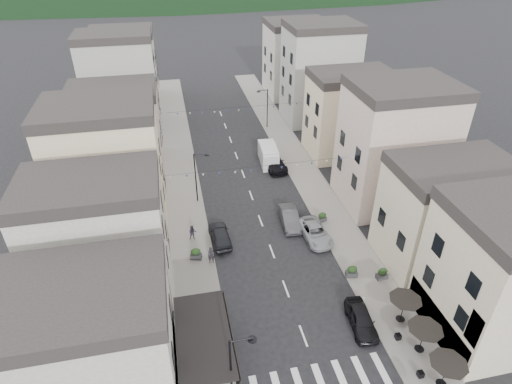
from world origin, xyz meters
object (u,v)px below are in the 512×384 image
at_px(delivery_van, 268,154).
at_px(pedestrian_a, 211,255).
at_px(parked_car_a, 361,319).
at_px(parked_car_e, 220,235).
at_px(parked_car_d, 273,162).
at_px(parked_car_b, 290,218).
at_px(pedestrian_b, 193,233).
at_px(parked_car_c, 315,232).

relative_size(delivery_van, pedestrian_a, 3.11).
height_order(parked_car_a, parked_car_e, parked_car_e).
bearing_deg(parked_car_d, pedestrian_a, -127.08).
bearing_deg(parked_car_b, pedestrian_a, -149.10).
xyz_separation_m(parked_car_d, parked_car_e, (-8.67, -13.36, -0.05)).
distance_m(pedestrian_a, pedestrian_b, 3.98).
relative_size(parked_car_d, pedestrian_b, 3.57).
height_order(parked_car_e, pedestrian_b, pedestrian_b).
bearing_deg(parked_car_e, parked_car_a, 123.56).
relative_size(parked_car_c, parked_car_d, 0.89).
distance_m(parked_car_a, parked_car_d, 25.88).
relative_size(parked_car_a, pedestrian_b, 2.72).
relative_size(delivery_van, pedestrian_b, 3.34).
xyz_separation_m(parked_car_d, delivery_van, (-0.36, 1.31, 0.39)).
xyz_separation_m(parked_car_b, delivery_van, (0.91, 13.34, 0.44)).
relative_size(parked_car_d, delivery_van, 1.07).
bearing_deg(parked_car_c, parked_car_b, 119.70).
bearing_deg(pedestrian_b, parked_car_c, -8.71).
bearing_deg(delivery_van, parked_car_b, -89.20).
height_order(parked_car_c, delivery_van, delivery_van).
bearing_deg(parked_car_c, pedestrian_a, -174.97).
distance_m(parked_car_c, pedestrian_b, 11.97).
distance_m(parked_car_a, parked_car_e, 15.53).
distance_m(parked_car_b, parked_car_e, 7.52).
distance_m(parked_car_e, delivery_van, 16.87).
distance_m(parked_car_c, parked_car_d, 14.77).
bearing_deg(pedestrian_a, parked_car_e, 70.15).
height_order(parked_car_d, pedestrian_b, pedestrian_b).
relative_size(parked_car_e, pedestrian_a, 2.65).
height_order(parked_car_a, pedestrian_b, pedestrian_b).
xyz_separation_m(parked_car_e, pedestrian_b, (-2.57, 0.75, 0.14)).
bearing_deg(pedestrian_b, delivery_van, 53.64).
bearing_deg(parked_car_e, pedestrian_b, -19.04).
bearing_deg(pedestrian_b, parked_car_e, -14.63).
height_order(parked_car_e, delivery_van, delivery_van).
bearing_deg(parked_car_c, delivery_van, 89.56).
height_order(parked_car_b, parked_car_c, parked_car_b).
bearing_deg(parked_car_a, pedestrian_b, 136.75).
height_order(parked_car_b, parked_car_d, parked_car_d).
xyz_separation_m(parked_car_b, pedestrian_b, (-9.97, -0.59, 0.14)).
relative_size(parked_car_c, delivery_van, 0.96).
bearing_deg(parked_car_d, pedestrian_b, -137.65).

